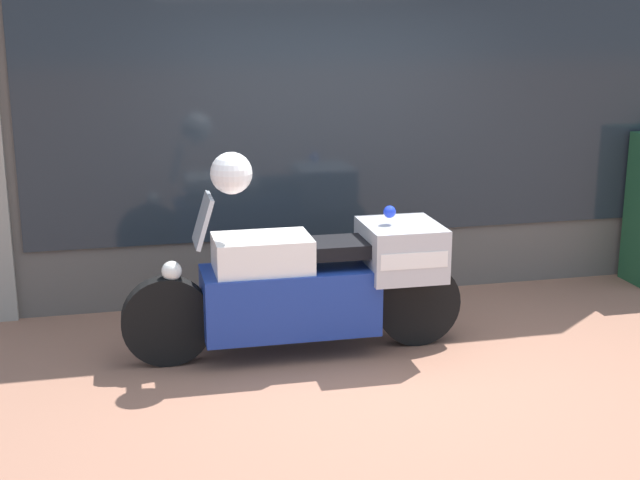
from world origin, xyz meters
The scene contains 5 objects.
ground_plane centered at (0.00, 0.00, 0.00)m, with size 60.00×60.00×0.00m, color #8E604C.
shop_building centered at (-0.37, 2.00, 1.62)m, with size 6.48×0.55×3.23m.
window_display centered at (0.30, 2.03, 0.48)m, with size 5.29×0.30×2.03m.
paramedic_motorcycle centered at (-0.34, 0.58, 0.53)m, with size 2.44×0.63×1.19m.
white_helmet centered at (-0.92, 0.58, 1.33)m, with size 0.29×0.29×0.29m, color white.
Camera 1 is at (-1.69, -5.31, 2.42)m, focal length 50.00 mm.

